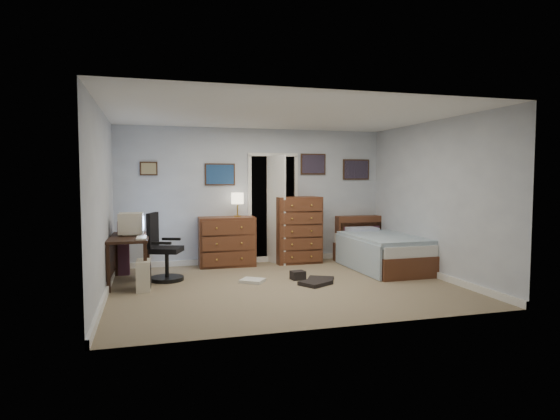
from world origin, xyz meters
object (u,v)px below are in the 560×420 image
object	(u,v)px
office_chair	(163,254)
bed	(381,251)
computer_desk	(124,247)
low_dresser	(227,241)
tall_dresser	(297,230)

from	to	relation	value
office_chair	bed	size ratio (longest dim) A/B	0.53
computer_desk	bed	world-z (taller)	computer_desk
bed	office_chair	bearing A→B (deg)	178.22
office_chair	bed	xyz separation A→B (m)	(3.70, -0.05, -0.10)
computer_desk	bed	size ratio (longest dim) A/B	0.63
computer_desk	low_dresser	bearing A→B (deg)	30.73
bed	tall_dresser	bearing A→B (deg)	141.06
low_dresser	bed	bearing A→B (deg)	-18.85
office_chair	low_dresser	xyz separation A→B (m)	(1.14, 0.93, 0.04)
office_chair	computer_desk	bearing A→B (deg)	-157.90
tall_dresser	bed	bearing A→B (deg)	-39.69
computer_desk	office_chair	size ratio (longest dim) A/B	1.19
computer_desk	bed	xyz separation A→B (m)	(4.27, -0.03, -0.24)
computer_desk	low_dresser	xyz separation A→B (m)	(1.72, 0.95, -0.10)
office_chair	low_dresser	world-z (taller)	office_chair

